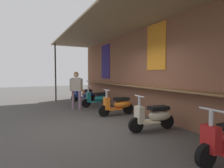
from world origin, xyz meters
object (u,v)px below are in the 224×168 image
(shopper_with_handbag, at_px, (77,87))
(scooter_orange, at_px, (119,105))
(scooter_cream, at_px, (155,116))
(scooter_teal, at_px, (98,98))
(scooter_blue, at_px, (85,94))

(shopper_with_handbag, bearing_deg, scooter_orange, -127.61)
(scooter_orange, relative_size, scooter_cream, 1.00)
(scooter_teal, xyz_separation_m, shopper_with_handbag, (0.20, -1.08, 0.59))
(scooter_blue, bearing_deg, scooter_orange, 90.42)
(scooter_cream, bearing_deg, scooter_teal, -85.72)
(scooter_orange, bearing_deg, scooter_blue, -88.49)
(shopper_with_handbag, bearing_deg, scooter_cream, -143.25)
(scooter_blue, distance_m, scooter_orange, 3.92)
(scooter_teal, relative_size, shopper_with_handbag, 0.86)
(scooter_orange, xyz_separation_m, scooter_cream, (2.03, -0.00, 0.00))
(scooter_cream, height_order, shopper_with_handbag, shopper_with_handbag)
(scooter_teal, distance_m, scooter_cream, 3.99)
(scooter_teal, xyz_separation_m, scooter_orange, (1.96, 0.00, 0.00))
(scooter_cream, relative_size, shopper_with_handbag, 0.86)
(scooter_blue, height_order, scooter_cream, same)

